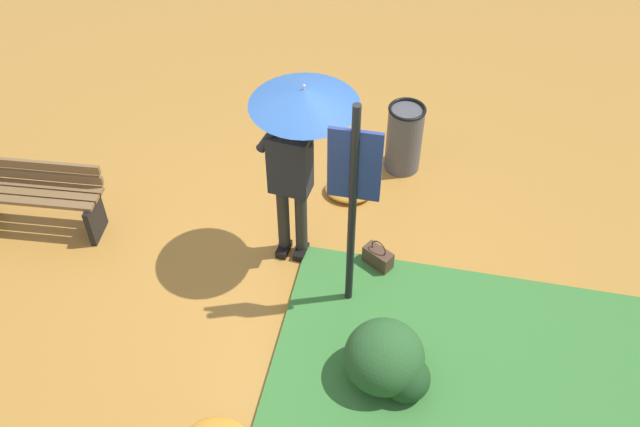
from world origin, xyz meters
The scene contains 8 objects.
ground_plane centered at (0.00, 0.00, 0.00)m, with size 18.00×18.00×0.00m, color #B27A33.
person_with_umbrella centered at (-0.04, 0.25, 1.55)m, with size 0.96×0.96×2.04m.
info_sign_post centered at (0.55, -0.26, 1.44)m, with size 0.44×0.07×2.30m.
handbag centered at (0.76, 0.19, 0.13)m, with size 0.33×0.28×0.37m.
park_bench centered at (-2.80, 0.10, 0.40)m, with size 1.40×0.47×0.75m.
trash_bin centered at (0.81, 1.77, 0.42)m, with size 0.42×0.42×0.83m.
shrub_cluster centered at (1.03, -1.08, 0.29)m, with size 0.76×0.69×0.62m.
leaf_pile_near_person centered at (0.29, 1.19, 0.06)m, with size 0.53×0.43×0.12m.
Camera 1 is at (1.15, -4.50, 5.43)m, focal length 39.92 mm.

